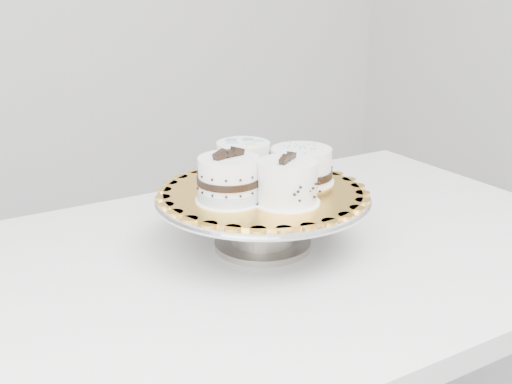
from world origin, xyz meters
TOP-DOWN VIEW (x-y plane):
  - table at (-0.01, 0.21)m, footprint 1.31×0.93m
  - cake_stand at (-0.05, 0.23)m, footprint 0.39×0.39m
  - cake_board at (-0.05, 0.23)m, footprint 0.45×0.45m
  - cake_swirl at (-0.05, 0.16)m, footprint 0.14×0.14m
  - cake_banded at (-0.12, 0.22)m, footprint 0.12×0.12m
  - cake_dots at (-0.04, 0.31)m, footprint 0.13×0.13m
  - cake_ribbon at (0.04, 0.23)m, footprint 0.13×0.13m

SIDE VIEW (x-z plane):
  - table at x=-0.01m, z-range 0.30..1.05m
  - cake_stand at x=-0.05m, z-range 0.77..0.88m
  - cake_board at x=-0.05m, z-range 0.86..0.86m
  - cake_ribbon at x=0.04m, z-range 0.86..0.93m
  - cake_swirl at x=-0.05m, z-range 0.85..0.94m
  - cake_banded at x=-0.12m, z-range 0.85..0.94m
  - cake_dots at x=-0.04m, z-range 0.86..0.94m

